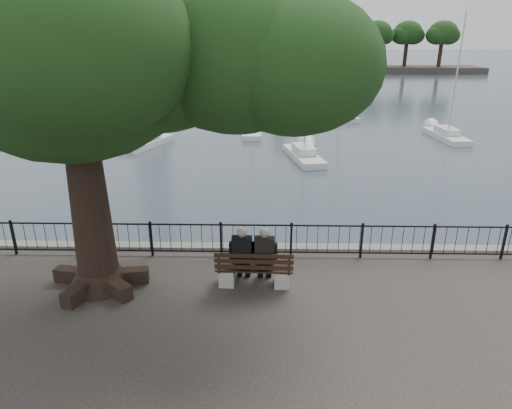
{
  "coord_description": "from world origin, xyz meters",
  "views": [
    {
      "loc": [
        0.26,
        -9.29,
        6.06
      ],
      "look_at": [
        0.0,
        2.5,
        1.6
      ],
      "focal_mm": 32.0,
      "sensor_mm": 36.0,
      "label": 1
    }
  ],
  "objects_px": {
    "tree": "(109,43)",
    "lion_monument": "(280,74)",
    "bench": "(254,273)",
    "person_left": "(243,257)",
    "person_right": "(265,257)"
  },
  "relations": [
    {
      "from": "person_left",
      "to": "lion_monument",
      "type": "relative_size",
      "value": 0.19
    },
    {
      "from": "bench",
      "to": "person_left",
      "type": "bearing_deg",
      "value": 158.08
    },
    {
      "from": "tree",
      "to": "lion_monument",
      "type": "bearing_deg",
      "value": 84.04
    },
    {
      "from": "bench",
      "to": "tree",
      "type": "bearing_deg",
      "value": 178.8
    },
    {
      "from": "lion_monument",
      "to": "bench",
      "type": "bearing_deg",
      "value": -92.34
    },
    {
      "from": "lion_monument",
      "to": "person_right",
      "type": "bearing_deg",
      "value": -92.05
    },
    {
      "from": "bench",
      "to": "person_right",
      "type": "height_order",
      "value": "person_right"
    },
    {
      "from": "person_right",
      "to": "lion_monument",
      "type": "relative_size",
      "value": 0.19
    },
    {
      "from": "person_left",
      "to": "tree",
      "type": "bearing_deg",
      "value": -178.86
    },
    {
      "from": "person_right",
      "to": "bench",
      "type": "bearing_deg",
      "value": -157.85
    },
    {
      "from": "person_left",
      "to": "bench",
      "type": "bearing_deg",
      "value": -21.92
    },
    {
      "from": "tree",
      "to": "person_left",
      "type": "bearing_deg",
      "value": 1.14
    },
    {
      "from": "bench",
      "to": "lion_monument",
      "type": "relative_size",
      "value": 0.23
    },
    {
      "from": "bench",
      "to": "lion_monument",
      "type": "bearing_deg",
      "value": 87.66
    },
    {
      "from": "bench",
      "to": "person_left",
      "type": "height_order",
      "value": "person_left"
    }
  ]
}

